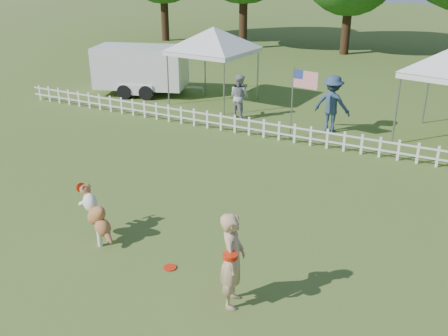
% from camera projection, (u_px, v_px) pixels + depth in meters
% --- Properties ---
extents(ground, '(120.00, 120.00, 0.00)m').
position_uv_depth(ground, '(173.00, 260.00, 9.18)').
color(ground, '#3A581C').
rests_on(ground, ground).
extents(picket_fence, '(22.00, 0.08, 0.60)m').
position_uv_depth(picket_fence, '(303.00, 135.00, 14.76)').
color(picket_fence, silver).
rests_on(picket_fence, ground).
extents(handler, '(0.56, 0.69, 1.62)m').
position_uv_depth(handler, '(233.00, 260.00, 7.73)').
color(handler, tan).
rests_on(handler, ground).
extents(dog, '(1.08, 0.70, 1.06)m').
position_uv_depth(dog, '(97.00, 216.00, 9.65)').
color(dog, brown).
rests_on(dog, ground).
extents(frisbee_on_turf, '(0.30, 0.30, 0.02)m').
position_uv_depth(frisbee_on_turf, '(170.00, 268.00, 8.94)').
color(frisbee_on_turf, red).
rests_on(frisbee_on_turf, ground).
extents(canopy_tent_left, '(2.86, 2.86, 2.76)m').
position_uv_depth(canopy_tent_left, '(214.00, 66.00, 18.71)').
color(canopy_tent_left, white).
rests_on(canopy_tent_left, ground).
extents(cargo_trailer, '(4.82, 3.29, 1.95)m').
position_uv_depth(cargo_trailer, '(141.00, 70.00, 20.03)').
color(cargo_trailer, white).
rests_on(cargo_trailer, ground).
extents(flag_pole, '(0.84, 0.20, 2.19)m').
position_uv_depth(flag_pole, '(292.00, 104.00, 14.94)').
color(flag_pole, gray).
rests_on(flag_pole, ground).
extents(spectator_a, '(0.89, 0.79, 1.51)m').
position_uv_depth(spectator_a, '(239.00, 97.00, 17.06)').
color(spectator_a, '#9C9BA1').
rests_on(spectator_a, ground).
extents(spectator_b, '(1.22, 0.78, 1.80)m').
position_uv_depth(spectator_b, '(332.00, 104.00, 15.66)').
color(spectator_b, navy).
rests_on(spectator_b, ground).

